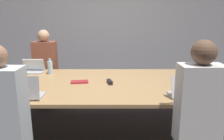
# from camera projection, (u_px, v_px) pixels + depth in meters

# --- Properties ---
(ground_plane) EXTENTS (24.00, 24.00, 0.00)m
(ground_plane) POSITION_uv_depth(u_px,v_px,m) (98.00, 133.00, 3.14)
(ground_plane) COLOR #383333
(curtain_wall) EXTENTS (12.00, 0.06, 2.80)m
(curtain_wall) POSITION_uv_depth(u_px,v_px,m) (104.00, 27.00, 5.07)
(curtain_wall) COLOR #ADADB2
(curtain_wall) RESTS_ON ground_plane
(conference_table) EXTENTS (3.48, 1.58, 0.76)m
(conference_table) POSITION_uv_depth(u_px,v_px,m) (98.00, 86.00, 2.98)
(conference_table) COLOR tan
(conference_table) RESTS_ON ground_plane
(laptop_near_right) EXTENTS (0.34, 0.25, 0.24)m
(laptop_near_right) POSITION_uv_depth(u_px,v_px,m) (186.00, 91.00, 2.40)
(laptop_near_right) COLOR #B7B7BC
(laptop_near_right) RESTS_ON conference_table
(person_near_right) EXTENTS (0.40, 0.24, 1.43)m
(person_near_right) POSITION_uv_depth(u_px,v_px,m) (198.00, 118.00, 2.04)
(person_near_right) COLOR #2D2D38
(person_near_right) RESTS_ON ground_plane
(laptop_near_left) EXTENTS (0.32, 0.26, 0.27)m
(laptop_near_left) POSITION_uv_depth(u_px,v_px,m) (27.00, 92.00, 2.35)
(laptop_near_left) COLOR #B7B7BC
(laptop_near_left) RESTS_ON conference_table
(person_near_left) EXTENTS (0.40, 0.24, 1.40)m
(person_near_left) POSITION_uv_depth(u_px,v_px,m) (5.00, 126.00, 1.94)
(person_near_left) COLOR #2D2D38
(person_near_left) RESTS_ON ground_plane
(bottle_near_left) EXTENTS (0.08, 0.08, 0.23)m
(bottle_near_left) POSITION_uv_depth(u_px,v_px,m) (11.00, 85.00, 2.51)
(bottle_near_left) COLOR green
(bottle_near_left) RESTS_ON conference_table
(laptop_far_left) EXTENTS (0.33, 0.22, 0.22)m
(laptop_far_left) POSITION_uv_depth(u_px,v_px,m) (34.00, 68.00, 3.51)
(laptop_far_left) COLOR #B7B7BC
(laptop_far_left) RESTS_ON conference_table
(person_far_left) EXTENTS (0.40, 0.24, 1.41)m
(person_far_left) POSITION_uv_depth(u_px,v_px,m) (47.00, 70.00, 3.97)
(person_far_left) COLOR #2D2D38
(person_far_left) RESTS_ON ground_plane
(cup_far_left) EXTENTS (0.09, 0.09, 0.08)m
(cup_far_left) POSITION_uv_depth(u_px,v_px,m) (51.00, 71.00, 3.46)
(cup_far_left) COLOR white
(cup_far_left) RESTS_ON conference_table
(bottle_far_left) EXTENTS (0.08, 0.08, 0.25)m
(bottle_far_left) POSITION_uv_depth(u_px,v_px,m) (51.00, 67.00, 3.40)
(bottle_far_left) COLOR #ADD1E0
(bottle_far_left) RESTS_ON conference_table
(stapler) EXTENTS (0.09, 0.16, 0.05)m
(stapler) POSITION_uv_depth(u_px,v_px,m) (110.00, 82.00, 2.91)
(stapler) COLOR black
(stapler) RESTS_ON conference_table
(notebook) EXTENTS (0.25, 0.16, 0.02)m
(notebook) POSITION_uv_depth(u_px,v_px,m) (80.00, 82.00, 2.96)
(notebook) COLOR maroon
(notebook) RESTS_ON conference_table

